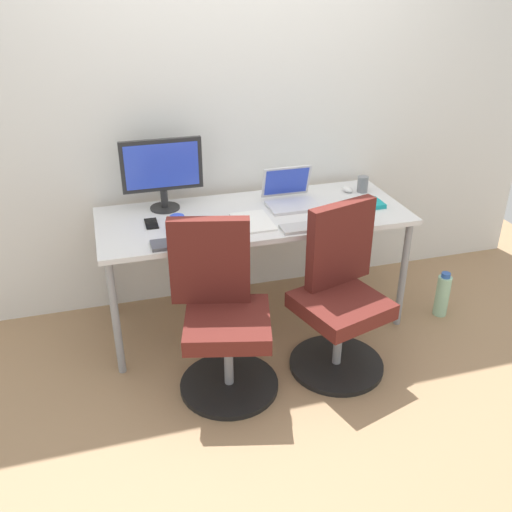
# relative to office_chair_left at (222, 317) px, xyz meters

# --- Properties ---
(ground_plane) EXTENTS (5.28, 5.28, 0.00)m
(ground_plane) POSITION_rel_office_chair_left_xyz_m (0.33, 0.56, -0.42)
(ground_plane) COLOR #9E7A56
(back_wall) EXTENTS (4.40, 0.04, 2.60)m
(back_wall) POSITION_rel_office_chair_left_xyz_m (0.33, 1.00, 0.88)
(back_wall) COLOR white
(back_wall) RESTS_ON ground
(desk) EXTENTS (1.85, 0.74, 0.74)m
(desk) POSITION_rel_office_chair_left_xyz_m (0.33, 0.56, 0.26)
(desk) COLOR silver
(desk) RESTS_ON ground
(office_chair_left) EXTENTS (0.54, 0.54, 0.94)m
(office_chair_left) POSITION_rel_office_chair_left_xyz_m (0.00, 0.00, 0.00)
(office_chair_left) COLOR black
(office_chair_left) RESTS_ON ground
(office_chair_right) EXTENTS (0.55, 0.55, 0.94)m
(office_chair_right) POSITION_rel_office_chair_left_xyz_m (0.67, -0.00, 0.00)
(office_chair_right) COLOR black
(office_chair_right) RESTS_ON ground
(water_bottle_on_floor) EXTENTS (0.09, 0.09, 0.31)m
(water_bottle_on_floor) POSITION_rel_office_chair_left_xyz_m (1.53, 0.26, -0.28)
(water_bottle_on_floor) COLOR #A5D8B2
(water_bottle_on_floor) RESTS_ON ground
(desktop_monitor) EXTENTS (0.48, 0.18, 0.43)m
(desktop_monitor) POSITION_rel_office_chair_left_xyz_m (-0.16, 0.78, 0.57)
(desktop_monitor) COLOR #262626
(desktop_monitor) RESTS_ON desk
(open_laptop) EXTENTS (0.31, 0.28, 0.22)m
(open_laptop) POSITION_rel_office_chair_left_xyz_m (0.60, 0.64, 0.37)
(open_laptop) COLOR silver
(open_laptop) RESTS_ON desk
(keyboard_by_monitor) EXTENTS (0.34, 0.12, 0.02)m
(keyboard_by_monitor) POSITION_rel_office_chair_left_xyz_m (-0.14, 0.27, 0.33)
(keyboard_by_monitor) COLOR #515156
(keyboard_by_monitor) RESTS_ON desk
(keyboard_by_laptop) EXTENTS (0.34, 0.12, 0.02)m
(keyboard_by_laptop) POSITION_rel_office_chair_left_xyz_m (0.58, 0.27, 0.33)
(keyboard_by_laptop) COLOR #B7B7B7
(keyboard_by_laptop) RESTS_ON desk
(mouse_by_monitor) EXTENTS (0.06, 0.10, 0.03)m
(mouse_by_monitor) POSITION_rel_office_chair_left_xyz_m (0.96, 0.30, 0.34)
(mouse_by_monitor) COLOR silver
(mouse_by_monitor) RESTS_ON desk
(mouse_by_laptop) EXTENTS (0.06, 0.10, 0.03)m
(mouse_by_laptop) POSITION_rel_office_chair_left_xyz_m (1.03, 0.74, 0.34)
(mouse_by_laptop) COLOR silver
(mouse_by_laptop) RESTS_ON desk
(coffee_mug) EXTENTS (0.08, 0.08, 0.09)m
(coffee_mug) POSITION_rel_office_chair_left_xyz_m (-0.14, 0.44, 0.37)
(coffee_mug) COLOR blue
(coffee_mug) RESTS_ON desk
(pen_cup) EXTENTS (0.07, 0.07, 0.10)m
(pen_cup) POSITION_rel_office_chair_left_xyz_m (1.12, 0.71, 0.37)
(pen_cup) COLOR slate
(pen_cup) RESTS_ON desk
(phone_near_monitor) EXTENTS (0.07, 0.14, 0.01)m
(phone_near_monitor) POSITION_rel_office_chair_left_xyz_m (0.11, 0.48, 0.33)
(phone_near_monitor) COLOR black
(phone_near_monitor) RESTS_ON desk
(phone_near_laptop) EXTENTS (0.07, 0.14, 0.01)m
(phone_near_laptop) POSITION_rel_office_chair_left_xyz_m (-0.27, 0.57, 0.33)
(phone_near_laptop) COLOR black
(phone_near_laptop) RESTS_ON desk
(notebook) EXTENTS (0.21, 0.15, 0.03)m
(notebook) POSITION_rel_office_chair_left_xyz_m (1.03, 0.48, 0.33)
(notebook) COLOR teal
(notebook) RESTS_ON desk
(paper_pile) EXTENTS (0.21, 0.30, 0.01)m
(paper_pile) POSITION_rel_office_chair_left_xyz_m (0.29, 0.43, 0.33)
(paper_pile) COLOR white
(paper_pile) RESTS_ON desk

